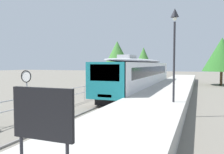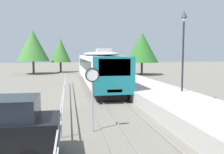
# 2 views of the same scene
# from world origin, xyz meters

# --- Properties ---
(ground_plane) EXTENTS (160.00, 160.00, 0.00)m
(ground_plane) POSITION_xyz_m (-3.00, 22.00, 0.00)
(ground_plane) COLOR #6B665B
(track_rails) EXTENTS (3.20, 60.00, 0.14)m
(track_rails) POSITION_xyz_m (0.00, 22.00, 0.03)
(track_rails) COLOR #6B665B
(track_rails) RESTS_ON ground
(commuter_train) EXTENTS (2.82, 20.25, 3.74)m
(commuter_train) POSITION_xyz_m (0.00, 27.69, 2.15)
(commuter_train) COLOR silver
(commuter_train) RESTS_ON track_rails
(station_platform) EXTENTS (3.90, 60.00, 0.90)m
(station_platform) POSITION_xyz_m (3.25, 22.00, 0.45)
(station_platform) COLOR #A8A59E
(station_platform) RESTS_ON ground
(platform_lamp_mid_platform) EXTENTS (0.34, 0.34, 5.35)m
(platform_lamp_mid_platform) POSITION_xyz_m (4.53, 17.22, 4.62)
(platform_lamp_mid_platform) COLOR #232328
(platform_lamp_mid_platform) RESTS_ON station_platform
(speed_limit_sign) EXTENTS (0.61, 0.10, 2.81)m
(speed_limit_sign) POSITION_xyz_m (-1.97, 12.56, 2.12)
(speed_limit_sign) COLOR #9EA0A5
(speed_limit_sign) RESTS_ON ground
(carpark_fence) EXTENTS (0.06, 36.06, 1.25)m
(carpark_fence) POSITION_xyz_m (-3.30, 12.00, 0.91)
(carpark_fence) COLOR #9EA0A5
(carpark_fence) RESTS_ON ground
(tree_behind_carpark) EXTENTS (5.51, 5.51, 7.48)m
(tree_behind_carpark) POSITION_xyz_m (-8.93, 45.14, 4.84)
(tree_behind_carpark) COLOR brown
(tree_behind_carpark) RESTS_ON ground
(tree_behind_station_far) EXTENTS (3.84, 3.84, 6.38)m
(tree_behind_station_far) POSITION_xyz_m (-4.45, 48.03, 4.14)
(tree_behind_station_far) COLOR brown
(tree_behind_station_far) RESTS_ON ground
(tree_distant_left) EXTENTS (5.34, 5.34, 6.90)m
(tree_distant_left) POSITION_xyz_m (8.89, 40.13, 4.47)
(tree_distant_left) COLOR brown
(tree_distant_left) RESTS_ON ground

